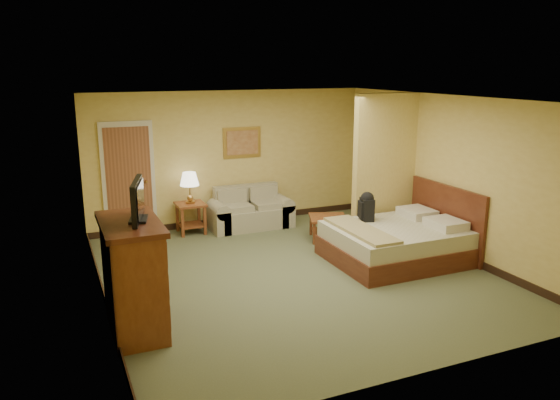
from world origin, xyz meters
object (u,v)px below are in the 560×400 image
bed (400,241)px  loveseat (250,214)px  dresser (133,276)px  coffee_table (328,223)px

bed → loveseat: bearing=120.6°
loveseat → bed: (1.58, -2.67, 0.05)m
dresser → coffee_table: bearing=30.1°
loveseat → bed: bearing=-59.4°
dresser → bed: size_ratio=0.64×
coffee_table → dresser: (-3.73, -2.17, 0.37)m
coffee_table → loveseat: bearing=128.5°
coffee_table → bed: size_ratio=0.40×
coffee_table → bed: 1.50m
loveseat → dresser: size_ratio=1.18×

